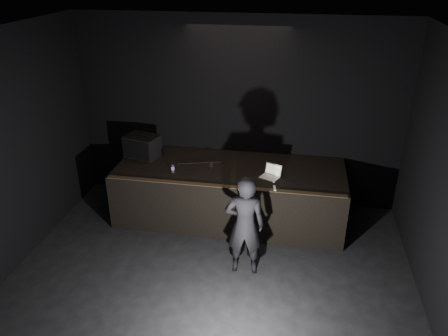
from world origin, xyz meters
TOP-DOWN VIEW (x-y plane):
  - ground at (0.00, 0.00)m, footprint 7.00×7.00m
  - room_walls at (0.00, 0.00)m, footprint 6.10×7.10m
  - stage_riser at (0.00, 2.73)m, footprint 4.00×1.50m
  - riser_lip at (0.00, 2.02)m, footprint 3.92×0.10m
  - stage_monitor at (-1.67, 2.93)m, footprint 0.68×0.57m
  - cable at (-0.54, 2.82)m, footprint 0.83×0.25m
  - laptop at (0.74, 2.50)m, footprint 0.38×0.36m
  - beer_can at (-0.94, 2.39)m, footprint 0.06×0.06m
  - plastic_cup at (-0.32, 2.66)m, footprint 0.08×0.08m
  - wii_remote at (0.83, 2.08)m, footprint 0.06×0.16m
  - person at (0.46, 1.25)m, footprint 0.61×0.43m

SIDE VIEW (x-z plane):
  - ground at x=0.00m, z-range 0.00..0.00m
  - stage_riser at x=0.00m, z-range 0.00..1.00m
  - person at x=0.46m, z-range 0.00..1.61m
  - riser_lip at x=0.00m, z-range 1.00..1.01m
  - cable at x=-0.54m, z-range 1.00..1.02m
  - wii_remote at x=0.83m, z-range 1.00..1.03m
  - plastic_cup at x=-0.32m, z-range 1.00..1.10m
  - laptop at x=0.74m, z-range 0.95..1.15m
  - beer_can at x=-0.94m, z-range 1.00..1.14m
  - stage_monitor at x=-1.67m, z-range 1.00..1.40m
  - room_walls at x=0.00m, z-range 0.26..3.78m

